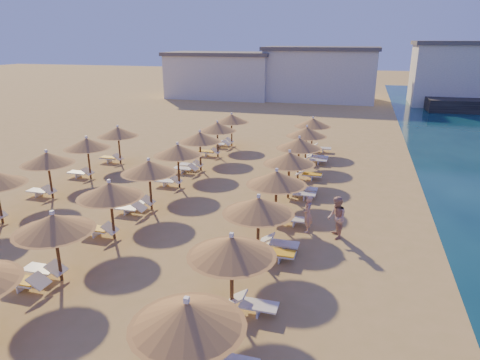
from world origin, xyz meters
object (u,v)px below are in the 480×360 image
(parasol_row_east, at_px, (268,192))
(beachgoer_a, at_px, (308,214))
(parasol_row_west, at_px, (131,178))
(beachgoer_b, at_px, (337,218))

(parasol_row_east, bearing_deg, beachgoer_a, 38.16)
(parasol_row_west, xyz_separation_m, beachgoer_b, (9.37, 1.00, -1.27))
(parasol_row_east, height_order, parasol_row_west, same)
(parasol_row_west, xyz_separation_m, beachgoer_a, (8.08, 1.24, -1.35))
(parasol_row_west, distance_m, beachgoer_a, 8.29)
(parasol_row_west, bearing_deg, beachgoer_b, 6.07)
(beachgoer_b, bearing_deg, parasol_row_west, -99.88)
(parasol_row_east, relative_size, parasol_row_west, 1.00)
(parasol_row_west, height_order, beachgoer_b, parasol_row_west)
(beachgoer_a, bearing_deg, beachgoer_b, 72.41)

